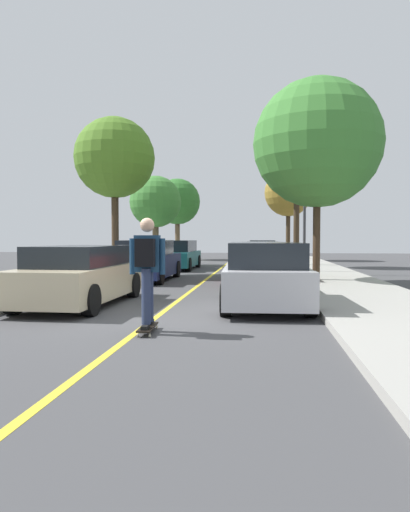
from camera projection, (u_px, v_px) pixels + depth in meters
The scene contains 19 objects.
ground at pixel (151, 321), 8.55m from camera, with size 80.00×80.00×0.00m, color #424244.
sidewalk_right at pixel (410, 323), 8.00m from camera, with size 2.87×56.00×0.14m, color #9E9B93.
center_line at pixel (186, 295), 12.52m from camera, with size 0.12×39.20×0.01m, color gold.
parked_car_left_nearest at pixel (81, 276), 10.62m from camera, with size 1.88×4.36×1.36m.
parked_car_left_near at pixel (147, 261), 16.77m from camera, with size 1.86×4.39×1.46m.
parked_car_left_far at pixel (177, 255), 22.80m from camera, with size 1.91×4.47×1.43m.
parked_car_right_nearest at pixel (265, 275), 10.40m from camera, with size 1.99×4.39×1.44m.
parked_car_right_near at pixel (263, 262), 16.16m from camera, with size 1.99×4.74×1.40m.
parked_car_right_far at pixel (262, 255), 22.94m from camera, with size 1.94×4.56×1.37m.
parked_car_right_farthest at pixel (262, 251), 29.90m from camera, with size 1.93×4.67×1.39m.
street_tree_left_nearest at pixel (115, 158), 18.71m from camera, with size 3.24×3.24×6.27m.
street_tree_left_near at pixel (155, 202), 26.00m from camera, with size 2.90×2.90×4.90m.
street_tree_left_far at pixel (177, 202), 32.83m from camera, with size 3.24×3.24×5.61m.
street_tree_right_nearest at pixel (317, 144), 15.46m from camera, with size 4.28×4.28×6.70m.
street_tree_right_near at pixel (297, 171), 24.26m from camera, with size 3.01×3.01×6.49m.
street_tree_right_far at pixel (288, 193), 31.66m from camera, with size 3.24×3.24×6.13m.
streetlamp at pixel (305, 196), 19.55m from camera, with size 0.36×0.24×5.58m.
skateboard at pixel (148, 327), 7.51m from camera, with size 0.27×0.85×0.10m.
skateboarder at pixel (147, 265), 7.44m from camera, with size 0.58×0.70×1.76m.
Camera 1 is at (2.00, -8.32, 1.53)m, focal length 32.51 mm.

